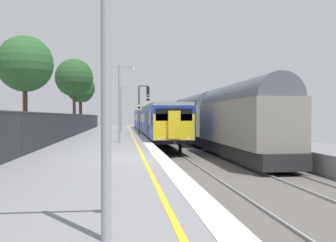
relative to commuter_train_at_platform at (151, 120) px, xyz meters
name	(u,v)px	position (x,y,z in m)	size (l,w,h in m)	color
ground	(212,170)	(0.54, -29.09, -1.88)	(17.40, 110.00, 1.21)	gray
commuter_train_at_platform	(151,120)	(0.00, 0.00, 0.00)	(2.83, 41.75, 3.81)	navy
freight_train_adjacent_track	(196,117)	(4.00, -7.35, 0.34)	(2.60, 43.28, 4.76)	#232326
signal_gantry	(142,104)	(-1.46, -8.21, 1.67)	(1.10, 0.24, 4.68)	#47474C
speed_limit_sign	(139,116)	(-1.85, -10.42, 0.52)	(0.59, 0.08, 2.80)	#59595B
platform_lamp_near	(106,30)	(-3.50, -40.12, 1.62)	(2.00, 0.20, 4.81)	#93999E
platform_lamp_mid	(119,97)	(-3.50, -20.10, 1.73)	(2.00, 0.20, 5.01)	#93999E
platform_lamp_far	(121,105)	(-3.50, -0.07, 1.80)	(2.00, 0.20, 5.13)	#93999E
platform_back_fence	(17,134)	(-7.55, -29.09, -0.26)	(0.07, 99.00, 1.93)	#282B2D
background_tree_left	(24,65)	(-9.42, -20.44, 3.63)	(3.49, 3.49, 6.73)	#473323
background_tree_centre	(75,79)	(-8.73, -0.59, 4.65)	(4.26, 4.26, 8.20)	#473323
background_tree_right	(81,89)	(-8.56, 4.62, 3.87)	(3.64, 3.64, 7.12)	#473323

